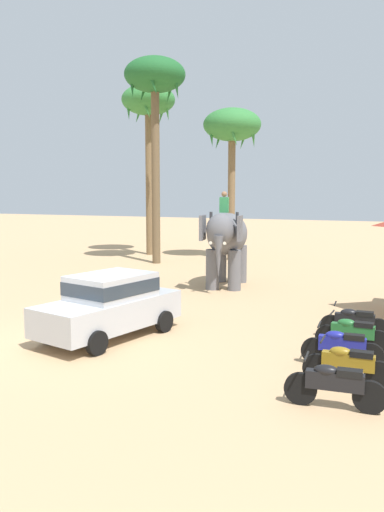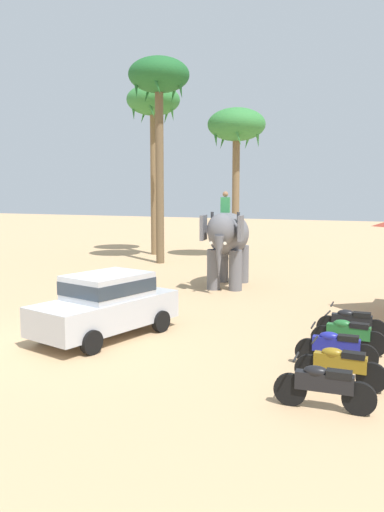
{
  "view_description": "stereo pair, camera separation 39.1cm",
  "coord_description": "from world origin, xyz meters",
  "px_view_note": "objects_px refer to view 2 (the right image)",
  "views": [
    {
      "loc": [
        7.85,
        -11.08,
        3.88
      ],
      "look_at": [
        0.9,
        5.84,
        1.6
      ],
      "focal_mm": 36.49,
      "sensor_mm": 36.0,
      "label": 1
    },
    {
      "loc": [
        8.21,
        -10.93,
        3.88
      ],
      "look_at": [
        0.9,
        5.84,
        1.6
      ],
      "focal_mm": 36.49,
      "sensor_mm": 36.0,
      "label": 2
    }
  ],
  "objects_px": {
    "car_sedan_foreground": "(107,303)",
    "elephant_with_mahout": "(228,238)",
    "palm_tree_behind_elephant": "(153,107)",
    "palm_tree_left_of_road": "(159,84)",
    "motorcycle_far_in_row": "(351,323)",
    "motorcycle_nearest_camera": "(324,385)",
    "palm_tree_near_hut": "(236,129)",
    "motorcycle_mid_row": "(336,347)",
    "motorcycle_fourth_in_row": "(348,334)",
    "motorcycle_second_in_row": "(340,365)"
  },
  "relations": [
    {
      "from": "elephant_with_mahout",
      "to": "palm_tree_left_of_road",
      "type": "distance_m",
      "value": 10.78
    },
    {
      "from": "motorcycle_nearest_camera",
      "to": "palm_tree_near_hut",
      "type": "height_order",
      "value": "palm_tree_near_hut"
    },
    {
      "from": "elephant_with_mahout",
      "to": "motorcycle_second_in_row",
      "type": "xyz_separation_m",
      "value": [
        5.75,
        -9.48,
        -1.53
      ]
    },
    {
      "from": "motorcycle_fourth_in_row",
      "to": "motorcycle_mid_row",
      "type": "bearing_deg",
      "value": -95.31
    },
    {
      "from": "motorcycle_mid_row",
      "to": "palm_tree_near_hut",
      "type": "relative_size",
      "value": 0.21
    },
    {
      "from": "motorcycle_second_in_row",
      "to": "motorcycle_far_in_row",
      "type": "distance_m",
      "value": 3.57
    },
    {
      "from": "elephant_with_mahout",
      "to": "motorcycle_nearest_camera",
      "type": "bearing_deg",
      "value": -62.16
    },
    {
      "from": "motorcycle_fourth_in_row",
      "to": "palm_tree_left_of_road",
      "type": "relative_size",
      "value": 0.17
    },
    {
      "from": "car_sedan_foreground",
      "to": "motorcycle_fourth_in_row",
      "type": "relative_size",
      "value": 2.43
    },
    {
      "from": "motorcycle_mid_row",
      "to": "motorcycle_fourth_in_row",
      "type": "relative_size",
      "value": 1.0
    },
    {
      "from": "motorcycle_second_in_row",
      "to": "motorcycle_far_in_row",
      "type": "relative_size",
      "value": 1.0
    },
    {
      "from": "car_sedan_foreground",
      "to": "motorcycle_far_in_row",
      "type": "relative_size",
      "value": 2.43
    },
    {
      "from": "motorcycle_second_in_row",
      "to": "motorcycle_mid_row",
      "type": "xyz_separation_m",
      "value": [
        -0.25,
        1.19,
        0.0
      ]
    },
    {
      "from": "palm_tree_left_of_road",
      "to": "motorcycle_far_in_row",
      "type": "bearing_deg",
      "value": -44.6
    },
    {
      "from": "motorcycle_nearest_camera",
      "to": "palm_tree_near_hut",
      "type": "bearing_deg",
      "value": 113.27
    },
    {
      "from": "car_sedan_foreground",
      "to": "motorcycle_nearest_camera",
      "type": "distance_m",
      "value": 6.65
    },
    {
      "from": "motorcycle_second_in_row",
      "to": "motorcycle_far_in_row",
      "type": "bearing_deg",
      "value": 93.09
    },
    {
      "from": "motorcycle_nearest_camera",
      "to": "motorcycle_fourth_in_row",
      "type": "distance_m",
      "value": 3.61
    },
    {
      "from": "motorcycle_second_in_row",
      "to": "motorcycle_mid_row",
      "type": "height_order",
      "value": "same"
    },
    {
      "from": "elephant_with_mahout",
      "to": "palm_tree_behind_elephant",
      "type": "xyz_separation_m",
      "value": [
        -7.86,
        8.61,
        6.91
      ]
    },
    {
      "from": "car_sedan_foreground",
      "to": "motorcycle_far_in_row",
      "type": "xyz_separation_m",
      "value": [
        6.06,
        2.28,
        -0.46
      ]
    },
    {
      "from": "palm_tree_left_of_road",
      "to": "car_sedan_foreground",
      "type": "bearing_deg",
      "value": -68.65
    },
    {
      "from": "motorcycle_far_in_row",
      "to": "palm_tree_near_hut",
      "type": "distance_m",
      "value": 17.53
    },
    {
      "from": "car_sedan_foreground",
      "to": "motorcycle_mid_row",
      "type": "bearing_deg",
      "value": -0.97
    },
    {
      "from": "motorcycle_mid_row",
      "to": "palm_tree_behind_elephant",
      "type": "xyz_separation_m",
      "value": [
        -13.37,
        16.9,
        8.44
      ]
    },
    {
      "from": "motorcycle_nearest_camera",
      "to": "palm_tree_left_of_road",
      "type": "height_order",
      "value": "palm_tree_left_of_road"
    },
    {
      "from": "motorcycle_nearest_camera",
      "to": "motorcycle_far_in_row",
      "type": "height_order",
      "value": "same"
    },
    {
      "from": "motorcycle_fourth_in_row",
      "to": "palm_tree_behind_elephant",
      "type": "bearing_deg",
      "value": 130.69
    },
    {
      "from": "car_sedan_foreground",
      "to": "palm_tree_behind_elephant",
      "type": "distance_m",
      "value": 20.0
    },
    {
      "from": "motorcycle_mid_row",
      "to": "palm_tree_near_hut",
      "type": "xyz_separation_m",
      "value": [
        -7.95,
        16.41,
        6.82
      ]
    },
    {
      "from": "motorcycle_far_in_row",
      "to": "palm_tree_behind_elephant",
      "type": "bearing_deg",
      "value": 132.75
    },
    {
      "from": "car_sedan_foreground",
      "to": "palm_tree_near_hut",
      "type": "distance_m",
      "value": 17.61
    },
    {
      "from": "motorcycle_far_in_row",
      "to": "elephant_with_mahout",
      "type": "bearing_deg",
      "value": 133.25
    },
    {
      "from": "motorcycle_fourth_in_row",
      "to": "car_sedan_foreground",
      "type": "bearing_deg",
      "value": -169.64
    },
    {
      "from": "motorcycle_nearest_camera",
      "to": "palm_tree_near_hut",
      "type": "xyz_separation_m",
      "value": [
        -8.09,
        18.8,
        6.82
      ]
    },
    {
      "from": "car_sedan_foreground",
      "to": "motorcycle_far_in_row",
      "type": "height_order",
      "value": "car_sedan_foreground"
    },
    {
      "from": "palm_tree_left_of_road",
      "to": "palm_tree_near_hut",
      "type": "bearing_deg",
      "value": 40.94
    },
    {
      "from": "elephant_with_mahout",
      "to": "palm_tree_behind_elephant",
      "type": "relative_size",
      "value": 0.39
    },
    {
      "from": "palm_tree_behind_elephant",
      "to": "palm_tree_left_of_road",
      "type": "xyz_separation_m",
      "value": [
        2.11,
        -3.36,
        0.55
      ]
    },
    {
      "from": "motorcycle_nearest_camera",
      "to": "motorcycle_fourth_in_row",
      "type": "relative_size",
      "value": 1.0
    },
    {
      "from": "motorcycle_fourth_in_row",
      "to": "palm_tree_left_of_road",
      "type": "height_order",
      "value": "palm_tree_left_of_road"
    },
    {
      "from": "palm_tree_behind_elephant",
      "to": "palm_tree_left_of_road",
      "type": "bearing_deg",
      "value": -57.91
    },
    {
      "from": "car_sedan_foreground",
      "to": "elephant_with_mahout",
      "type": "distance_m",
      "value": 8.27
    },
    {
      "from": "motorcycle_second_in_row",
      "to": "motorcycle_far_in_row",
      "type": "height_order",
      "value": "same"
    },
    {
      "from": "motorcycle_far_in_row",
      "to": "palm_tree_left_of_road",
      "type": "height_order",
      "value": "palm_tree_left_of_road"
    },
    {
      "from": "motorcycle_mid_row",
      "to": "motorcycle_far_in_row",
      "type": "height_order",
      "value": "same"
    },
    {
      "from": "motorcycle_fourth_in_row",
      "to": "motorcycle_nearest_camera",
      "type": "bearing_deg",
      "value": -89.63
    },
    {
      "from": "motorcycle_nearest_camera",
      "to": "palm_tree_left_of_road",
      "type": "distance_m",
      "value": 21.55
    },
    {
      "from": "motorcycle_mid_row",
      "to": "motorcycle_second_in_row",
      "type": "bearing_deg",
      "value": -78.26
    },
    {
      "from": "motorcycle_fourth_in_row",
      "to": "palm_tree_left_of_road",
      "type": "xyz_separation_m",
      "value": [
        -11.37,
        12.32,
        8.98
      ]
    }
  ]
}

